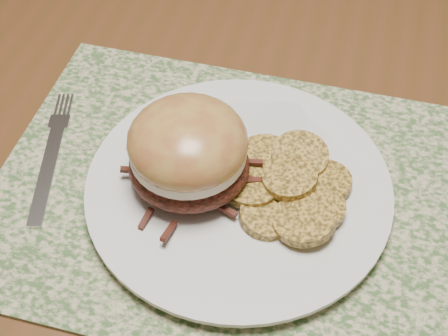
{
  "coord_description": "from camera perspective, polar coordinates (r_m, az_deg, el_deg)",
  "views": [
    {
      "loc": [
        -0.2,
        -0.4,
        1.21
      ],
      "look_at": [
        -0.29,
        -0.06,
        0.79
      ],
      "focal_mm": 50.0,
      "sensor_mm": 36.0,
      "label": 1
    }
  ],
  "objects": [
    {
      "name": "roasted_potatoes",
      "position": [
        0.55,
        5.95,
        -1.63
      ],
      "size": [
        0.13,
        0.14,
        0.03
      ],
      "color": "#B78935",
      "rests_on": "dinner_plate"
    },
    {
      "name": "pork_sandwich",
      "position": [
        0.53,
        -3.3,
        1.5
      ],
      "size": [
        0.12,
        0.12,
        0.08
      ],
      "rotation": [
        0.0,
        0.0,
        0.17
      ],
      "color": "black",
      "rests_on": "dinner_plate"
    },
    {
      "name": "placemat",
      "position": [
        0.57,
        1.29,
        -2.43
      ],
      "size": [
        0.45,
        0.33,
        0.0
      ],
      "primitive_type": "cube",
      "color": "#3E5D30",
      "rests_on": "dining_table"
    },
    {
      "name": "fork",
      "position": [
        0.62,
        -15.47,
        1.23
      ],
      "size": [
        0.06,
        0.17,
        0.0
      ],
      "rotation": [
        0.0,
        0.0,
        0.25
      ],
      "color": "silver",
      "rests_on": "placemat"
    },
    {
      "name": "dinner_plate",
      "position": [
        0.57,
        1.34,
        -1.86
      ],
      "size": [
        0.26,
        0.26,
        0.02
      ],
      "primitive_type": "cylinder",
      "color": "silver",
      "rests_on": "placemat"
    }
  ]
}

